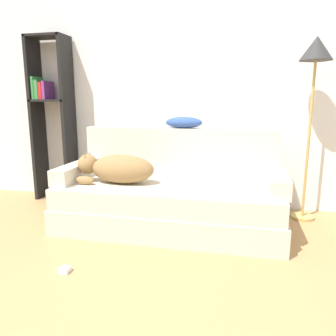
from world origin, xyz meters
The scene contains 11 objects.
wall_back centered at (0.00, 2.39, 1.35)m, with size 7.50×0.06×2.70m.
couch centered at (0.10, 1.65, 0.19)m, with size 1.88×0.92×0.39m.
couch_backrest centered at (0.10, 2.04, 0.61)m, with size 1.84×0.15×0.44m.
couch_arm_left centered at (-0.76, 1.64, 0.46)m, with size 0.15×0.73×0.14m.
couch_arm_right centered at (0.97, 1.64, 0.46)m, with size 0.15×0.73×0.14m.
dog centered at (-0.34, 1.55, 0.52)m, with size 0.68×0.29×0.26m.
laptop centered at (0.21, 1.51, 0.40)m, with size 0.34×0.28×0.02m.
throw_pillow centered at (0.15, 2.05, 0.88)m, with size 0.35×0.17×0.11m.
bookshelf centered at (-1.35, 2.21, 0.98)m, with size 0.42×0.26×1.75m.
floor_lamp centered at (1.27, 2.11, 1.39)m, with size 0.28×0.28×1.62m.
power_adapter centered at (-0.39, 0.71, 0.02)m, with size 0.07×0.07×0.03m.
Camera 1 is at (0.69, -1.02, 1.08)m, focal length 35.00 mm.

